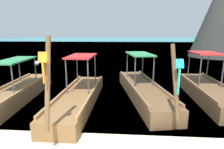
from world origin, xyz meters
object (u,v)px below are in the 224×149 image
at_px(longtail_boat_turquoise_ribbon, 143,90).
at_px(mooring_buoy_near, 76,56).
at_px(longtail_boat_orange_ribbon, 79,97).
at_px(longtail_boat_pink_ribbon, 208,91).
at_px(mooring_buoy_far, 37,63).
at_px(longtail_boat_blue_ribbon, 7,99).
at_px(karst_rock, 221,17).

bearing_deg(longtail_boat_turquoise_ribbon, mooring_buoy_near, 116.52).
height_order(longtail_boat_orange_ribbon, longtail_boat_pink_ribbon, longtail_boat_orange_ribbon).
height_order(longtail_boat_pink_ribbon, mooring_buoy_far, longtail_boat_pink_ribbon).
xyz_separation_m(longtail_boat_turquoise_ribbon, mooring_buoy_far, (-8.62, 7.73, -0.13)).
height_order(longtail_boat_blue_ribbon, longtail_boat_orange_ribbon, longtail_boat_blue_ribbon).
bearing_deg(karst_rock, mooring_buoy_far, -157.19).
bearing_deg(karst_rock, longtail_boat_pink_ribbon, -115.55).
bearing_deg(longtail_boat_blue_ribbon, longtail_boat_pink_ribbon, 10.88).
bearing_deg(mooring_buoy_near, longtail_boat_blue_ribbon, -85.52).
height_order(longtail_boat_orange_ribbon, karst_rock, karst_rock).
distance_m(longtail_boat_blue_ribbon, karst_rock, 23.68).
bearing_deg(longtail_boat_turquoise_ribbon, karst_rock, 56.68).
relative_size(mooring_buoy_near, mooring_buoy_far, 1.19).
height_order(karst_rock, mooring_buoy_far, karst_rock).
distance_m(longtail_boat_orange_ribbon, mooring_buoy_near, 14.57).
distance_m(longtail_boat_orange_ribbon, mooring_buoy_far, 10.67).
relative_size(longtail_boat_blue_ribbon, longtail_boat_turquoise_ribbon, 1.15).
xyz_separation_m(longtail_boat_pink_ribbon, mooring_buoy_near, (-9.30, 12.93, -0.10)).
bearing_deg(longtail_boat_orange_ribbon, mooring_buoy_near, 105.26).
height_order(longtail_boat_orange_ribbon, mooring_buoy_far, longtail_boat_orange_ribbon).
bearing_deg(longtail_boat_turquoise_ribbon, longtail_boat_orange_ribbon, -157.50).
bearing_deg(mooring_buoy_near, longtail_boat_orange_ribbon, -74.74).
bearing_deg(longtail_boat_pink_ribbon, longtail_boat_blue_ribbon, -169.12).
distance_m(karst_rock, mooring_buoy_far, 21.03).
bearing_deg(longtail_boat_pink_ribbon, longtail_boat_orange_ribbon, -168.43).
bearing_deg(longtail_boat_orange_ribbon, longtail_boat_pink_ribbon, 11.57).
bearing_deg(mooring_buoy_far, mooring_buoy_near, 67.58).
bearing_deg(longtail_boat_pink_ribbon, mooring_buoy_near, 125.71).
xyz_separation_m(longtail_boat_blue_ribbon, longtail_boat_orange_ribbon, (2.70, 0.45, -0.01)).
xyz_separation_m(karst_rock, mooring_buoy_far, (-18.95, -7.97, -4.44)).
bearing_deg(longtail_boat_blue_ribbon, karst_rock, 47.76).
bearing_deg(mooring_buoy_far, longtail_boat_blue_ribbon, -70.45).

